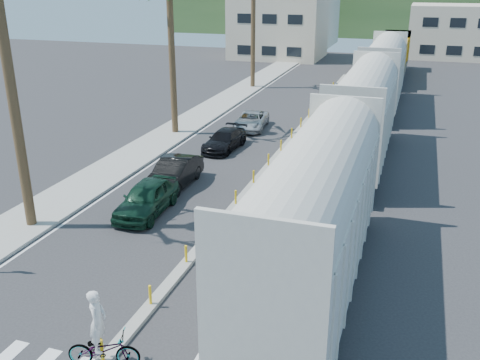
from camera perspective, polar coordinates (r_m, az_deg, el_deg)
ground at (r=17.54m, az=-12.57°, el=-16.61°), size 140.00×140.00×0.00m
sidewalk at (r=41.48m, az=-5.42°, el=6.16°), size 3.00×90.00×0.15m
rails at (r=41.17m, az=13.93°, el=5.46°), size 1.56×100.00×0.06m
median at (r=34.23m, az=4.36°, el=3.03°), size 0.45×60.00×0.85m
lane_markings at (r=39.45m, az=3.12°, el=5.35°), size 9.42×90.00×0.01m
freight_train at (r=37.73m, az=13.91°, el=8.59°), size 3.00×60.94×5.85m
buildings at (r=84.79m, az=8.99°, el=16.43°), size 38.00×27.00×10.00m
hillside at (r=112.08m, az=15.04°, el=17.86°), size 80.00×20.00×12.00m
car_lead at (r=25.57m, az=-9.92°, el=-1.89°), size 2.29×4.74×1.55m
car_second at (r=28.60m, az=-7.03°, el=0.74°), size 1.79×4.72×1.53m
car_third at (r=34.72m, az=-1.66°, el=4.29°), size 2.38×4.61×1.27m
car_rear at (r=39.63m, az=1.21°, el=6.37°), size 2.96×4.90×1.25m
cyclist at (r=16.37m, az=-14.47°, el=-16.47°), size 1.80×2.47×2.47m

